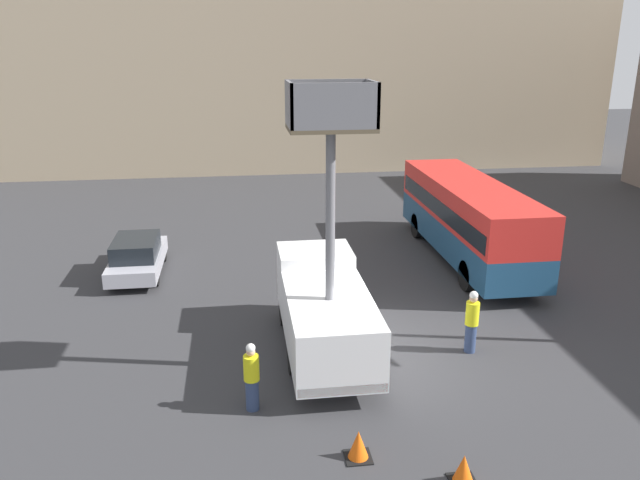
{
  "coord_description": "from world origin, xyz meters",
  "views": [
    {
      "loc": [
        -3.63,
        -15.45,
        8.54
      ],
      "look_at": [
        -1.35,
        1.31,
        3.09
      ],
      "focal_mm": 35.0,
      "sensor_mm": 36.0,
      "label": 1
    }
  ],
  "objects_px": {
    "traffic_cone_near_truck": "(464,470)",
    "traffic_cone_mid_road": "(358,445)",
    "utility_truck": "(324,303)",
    "road_worker_directing": "(472,322)",
    "road_worker_near_truck": "(252,377)",
    "parked_car_curbside": "(137,256)",
    "city_bus": "(468,215)"
  },
  "relations": [
    {
      "from": "road_worker_near_truck",
      "to": "traffic_cone_near_truck",
      "type": "bearing_deg",
      "value": -70.58
    },
    {
      "from": "utility_truck",
      "to": "traffic_cone_near_truck",
      "type": "height_order",
      "value": "utility_truck"
    },
    {
      "from": "utility_truck",
      "to": "road_worker_directing",
      "type": "bearing_deg",
      "value": -7.32
    },
    {
      "from": "utility_truck",
      "to": "road_worker_directing",
      "type": "distance_m",
      "value": 4.21
    },
    {
      "from": "parked_car_curbside",
      "to": "road_worker_near_truck",
      "type": "bearing_deg",
      "value": -67.55
    },
    {
      "from": "road_worker_directing",
      "to": "parked_car_curbside",
      "type": "bearing_deg",
      "value": 4.03
    },
    {
      "from": "road_worker_near_truck",
      "to": "parked_car_curbside",
      "type": "relative_size",
      "value": 0.4
    },
    {
      "from": "road_worker_near_truck",
      "to": "road_worker_directing",
      "type": "distance_m",
      "value": 6.61
    },
    {
      "from": "city_bus",
      "to": "traffic_cone_near_truck",
      "type": "relative_size",
      "value": 16.23
    },
    {
      "from": "utility_truck",
      "to": "city_bus",
      "type": "distance_m",
      "value": 9.8
    },
    {
      "from": "utility_truck",
      "to": "road_worker_near_truck",
      "type": "distance_m",
      "value": 3.44
    },
    {
      "from": "utility_truck",
      "to": "city_bus",
      "type": "height_order",
      "value": "utility_truck"
    },
    {
      "from": "traffic_cone_near_truck",
      "to": "parked_car_curbside",
      "type": "height_order",
      "value": "parked_car_curbside"
    },
    {
      "from": "road_worker_directing",
      "to": "city_bus",
      "type": "bearing_deg",
      "value": -68.75
    },
    {
      "from": "road_worker_directing",
      "to": "parked_car_curbside",
      "type": "xyz_separation_m",
      "value": [
        -10.28,
        7.61,
        -0.2
      ]
    },
    {
      "from": "utility_truck",
      "to": "parked_car_curbside",
      "type": "height_order",
      "value": "utility_truck"
    },
    {
      "from": "city_bus",
      "to": "parked_car_curbside",
      "type": "height_order",
      "value": "city_bus"
    },
    {
      "from": "road_worker_near_truck",
      "to": "road_worker_directing",
      "type": "xyz_separation_m",
      "value": [
        6.26,
        2.1,
        0.07
      ]
    },
    {
      "from": "road_worker_directing",
      "to": "traffic_cone_mid_road",
      "type": "xyz_separation_m",
      "value": [
        -4.09,
        -4.26,
        -0.63
      ]
    },
    {
      "from": "city_bus",
      "to": "road_worker_directing",
      "type": "height_order",
      "value": "city_bus"
    },
    {
      "from": "traffic_cone_mid_road",
      "to": "parked_car_curbside",
      "type": "xyz_separation_m",
      "value": [
        -6.19,
        11.88,
        0.43
      ]
    },
    {
      "from": "city_bus",
      "to": "traffic_cone_mid_road",
      "type": "height_order",
      "value": "city_bus"
    },
    {
      "from": "road_worker_near_truck",
      "to": "road_worker_directing",
      "type": "relative_size",
      "value": 0.94
    },
    {
      "from": "utility_truck",
      "to": "parked_car_curbside",
      "type": "bearing_deg",
      "value": 130.92
    },
    {
      "from": "road_worker_directing",
      "to": "traffic_cone_near_truck",
      "type": "distance_m",
      "value": 5.75
    },
    {
      "from": "road_worker_near_truck",
      "to": "traffic_cone_mid_road",
      "type": "xyz_separation_m",
      "value": [
        2.17,
        -2.17,
        -0.56
      ]
    },
    {
      "from": "road_worker_near_truck",
      "to": "utility_truck",
      "type": "bearing_deg",
      "value": 18.25
    },
    {
      "from": "traffic_cone_near_truck",
      "to": "traffic_cone_mid_road",
      "type": "xyz_separation_m",
      "value": [
        -1.95,
        1.03,
        0.02
      ]
    },
    {
      "from": "parked_car_curbside",
      "to": "traffic_cone_near_truck",
      "type": "bearing_deg",
      "value": -57.77
    },
    {
      "from": "city_bus",
      "to": "utility_truck",
      "type": "bearing_deg",
      "value": 148.52
    },
    {
      "from": "utility_truck",
      "to": "road_worker_directing",
      "type": "height_order",
      "value": "utility_truck"
    },
    {
      "from": "traffic_cone_near_truck",
      "to": "traffic_cone_mid_road",
      "type": "bearing_deg",
      "value": 152.14
    }
  ]
}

